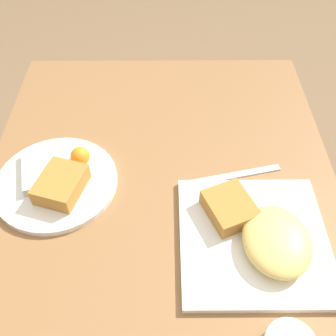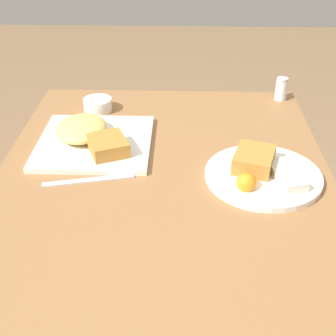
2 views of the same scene
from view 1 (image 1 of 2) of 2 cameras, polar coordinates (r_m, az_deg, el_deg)
ground_plane at (r=1.53m, az=-0.65°, el=-20.70°), size 8.00×8.00×0.00m
dining_table at (r=0.94m, az=-0.99°, el=-6.51°), size 0.99×0.79×0.75m
plate_square_near at (r=0.79m, az=13.03°, el=-9.48°), size 0.29×0.29×0.06m
plate_oval_far at (r=0.90m, az=-15.80°, el=-1.76°), size 0.27×0.27×0.05m
butter_knife at (r=0.90m, az=9.88°, el=-1.00°), size 0.06×0.21×0.00m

